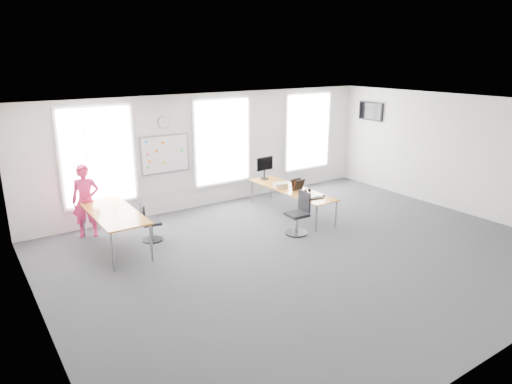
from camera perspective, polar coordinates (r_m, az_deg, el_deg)
floor at (r=9.58m, az=6.49°, el=-7.57°), size 10.00×10.00×0.00m
ceiling at (r=8.79m, az=7.14°, el=10.58°), size 10.00×10.00×0.00m
wall_back at (r=12.28m, az=-5.51°, el=5.26°), size 10.00×0.00×10.00m
wall_left at (r=7.04m, az=-25.90°, el=-5.13°), size 0.00×10.00×10.00m
wall_right at (r=12.84m, az=24.01°, el=4.39°), size 0.00×10.00×10.00m
window_left at (r=11.12m, az=-19.16°, el=4.26°), size 1.60×0.06×2.20m
window_mid at (r=12.36m, az=-4.25°, el=6.31°), size 1.60×0.06×2.20m
window_right at (r=14.08m, az=6.47°, el=7.52°), size 1.60×0.06×2.20m
desk_right at (r=11.62m, az=4.42°, el=0.21°), size 0.74×2.77×0.67m
desk_left at (r=9.95m, az=-17.36°, el=-2.74°), size 0.88×2.21×0.81m
chair_right at (r=10.41m, az=5.38°, el=-2.97°), size 0.52×0.52×0.97m
chair_left at (r=10.25m, az=-13.21°, el=-3.98°), size 0.46×0.46×0.86m
person at (r=10.78m, az=-20.49°, el=-1.05°), size 0.71×0.59×1.65m
whiteboard at (r=11.67m, az=-11.28°, el=4.66°), size 1.20×0.03×0.90m
wall_clock at (r=11.53m, az=-11.50°, el=8.55°), size 0.30×0.04×0.30m
tv at (r=14.45m, az=14.15°, el=9.77°), size 0.06×0.90×0.55m
keyboard at (r=10.85m, az=7.29°, el=-0.78°), size 0.45×0.27×0.02m
mouse at (r=11.03m, az=8.46°, el=-0.47°), size 0.08×0.12×0.04m
lens_cap at (r=11.19m, az=7.17°, el=-0.27°), size 0.07×0.07×0.01m
headphones at (r=11.33m, az=6.44°, el=0.18°), size 0.16×0.09×0.09m
laptop_sleeve at (r=11.48m, az=5.24°, el=0.93°), size 0.36×0.22×0.28m
paper_stack at (r=11.71m, az=3.09°, el=0.87°), size 0.38×0.32×0.11m
monitor at (r=12.41m, az=1.07°, el=3.29°), size 0.55×0.22×0.61m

